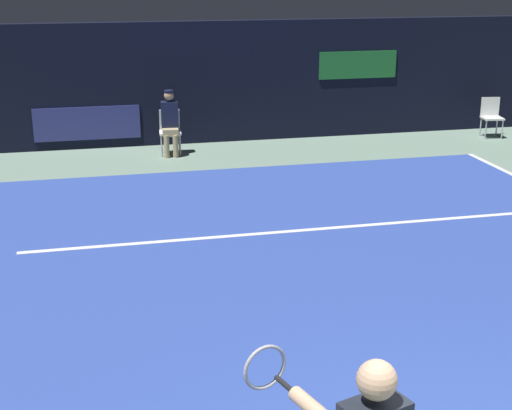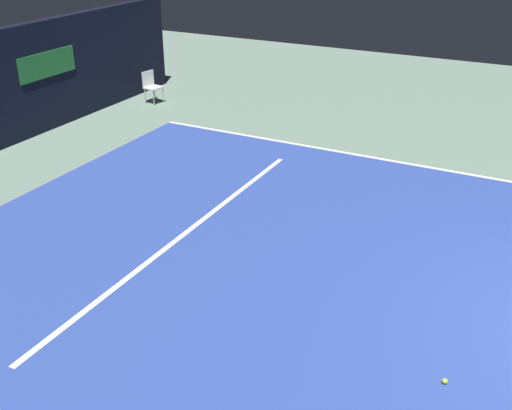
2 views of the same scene
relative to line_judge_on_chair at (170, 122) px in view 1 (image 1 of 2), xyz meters
name	(u,v)px [view 1 (image 1 of 2)]	position (x,y,z in m)	size (l,w,h in m)	color
ground_plane	(333,287)	(1.15, -6.99, -0.69)	(30.86, 30.86, 0.00)	slate
court_surface	(333,286)	(1.15, -6.99, -0.68)	(9.79, 11.19, 0.01)	#2D479E
line_service	(290,231)	(1.15, -5.03, -0.67)	(7.63, 0.10, 0.01)	white
back_wall	(216,82)	(1.14, 1.04, 0.61)	(15.93, 0.33, 2.60)	black
line_judge_on_chair	(170,122)	(0.00, 0.00, 0.00)	(0.47, 0.55, 1.32)	white
courtside_chair_near	(491,115)	(7.26, 0.05, -0.18)	(0.50, 0.48, 0.88)	white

